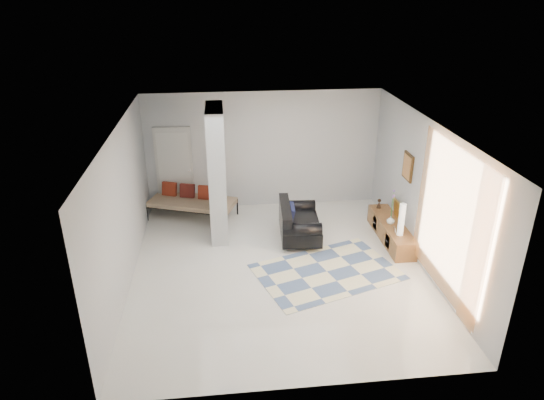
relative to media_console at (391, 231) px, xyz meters
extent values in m
plane|color=silver|center=(-2.52, -0.90, -0.20)|extent=(6.00, 6.00, 0.00)
plane|color=white|center=(-2.52, -0.90, 2.60)|extent=(6.00, 6.00, 0.00)
plane|color=#B7BABC|center=(-2.52, 2.10, 1.20)|extent=(6.00, 0.00, 6.00)
plane|color=#B7BABC|center=(-2.52, -3.90, 1.20)|extent=(6.00, 0.00, 6.00)
plane|color=#B7BABC|center=(-5.27, -0.90, 1.20)|extent=(0.00, 6.00, 6.00)
plane|color=#B7BABC|center=(0.23, -0.90, 1.20)|extent=(0.00, 6.00, 6.00)
cube|color=#A6ABAD|center=(-3.62, 0.70, 1.20)|extent=(0.35, 1.20, 2.80)
cube|color=beige|center=(-4.62, 2.06, 0.82)|extent=(0.85, 0.06, 2.04)
plane|color=#FF9B43|center=(0.15, -2.05, 1.25)|extent=(0.00, 2.55, 2.55)
cube|color=#3F2811|center=(0.20, 0.00, 1.45)|extent=(0.04, 0.45, 0.55)
cube|color=brown|center=(0.00, 0.00, 0.00)|extent=(0.45, 1.90, 0.40)
cube|color=#3F2811|center=(-0.22, -0.43, 0.00)|extent=(0.02, 0.25, 0.28)
cube|color=#3F2811|center=(-0.22, 0.42, 0.00)|extent=(0.02, 0.25, 0.28)
cube|color=gold|center=(0.18, 0.26, 0.40)|extent=(0.09, 0.32, 0.40)
cube|color=silver|center=(-0.10, -0.43, 0.26)|extent=(0.04, 0.10, 0.12)
cylinder|color=silver|center=(-2.27, -0.24, -0.15)|extent=(0.05, 0.05, 0.10)
cylinder|color=silver|center=(-2.19, 0.88, -0.15)|extent=(0.05, 0.05, 0.10)
cylinder|color=silver|center=(-1.65, -0.28, -0.15)|extent=(0.05, 0.05, 0.10)
cylinder|color=silver|center=(-1.57, 0.84, -0.15)|extent=(0.05, 0.05, 0.10)
cube|color=black|center=(-1.92, 0.30, 0.05)|extent=(0.91, 1.42, 0.30)
cube|color=black|center=(-2.23, 0.32, 0.38)|extent=(0.29, 1.37, 0.36)
cylinder|color=black|center=(-1.96, -0.26, 0.28)|extent=(0.79, 0.33, 0.28)
cylinder|color=black|center=(-1.88, 0.86, 0.28)|extent=(0.79, 0.33, 0.28)
cube|color=black|center=(-2.11, 0.31, 0.40)|extent=(0.17, 0.51, 0.31)
cylinder|color=black|center=(-5.27, 1.50, 0.00)|extent=(0.04, 0.04, 0.40)
cylinder|color=black|center=(-3.46, 0.84, 0.00)|extent=(0.04, 0.04, 0.40)
cylinder|color=black|center=(-5.00, 2.25, 0.00)|extent=(0.04, 0.04, 0.40)
cylinder|color=black|center=(-3.19, 1.59, 0.00)|extent=(0.04, 0.04, 0.40)
cube|color=#BDAC8A|center=(-4.23, 1.55, 0.18)|extent=(2.11, 1.43, 0.12)
cube|color=maroon|center=(-4.76, 1.90, 0.40)|extent=(0.38, 0.27, 0.33)
cube|color=#5B1C16|center=(-4.34, 1.75, 0.40)|extent=(0.38, 0.27, 0.33)
cube|color=maroon|center=(-3.92, 1.59, 0.40)|extent=(0.38, 0.27, 0.33)
cube|color=#F1E9B8|center=(-1.62, -1.11, -0.20)|extent=(2.99, 2.45, 0.01)
cylinder|color=white|center=(-0.02, -0.53, 0.53)|extent=(0.12, 0.12, 0.67)
imported|color=white|center=(-0.05, -0.04, 0.28)|extent=(0.18, 0.18, 0.17)
camera|label=1|loc=(-3.52, -8.78, 4.81)|focal=32.00mm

